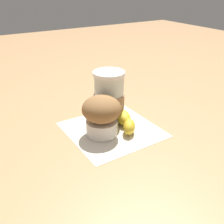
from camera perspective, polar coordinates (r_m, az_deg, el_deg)
The scene contains 5 objects.
ground_plane at distance 0.69m, azimuth 0.00°, elevation -3.88°, with size 3.00×3.00×0.00m, color #A87C51.
paper_napkin at distance 0.69m, azimuth 0.00°, elevation -3.83°, with size 0.22×0.22×0.00m, color beige.
coffee_cup at distance 0.71m, azimuth -0.66°, elevation 3.20°, with size 0.08×0.08×0.14m.
muffin at distance 0.64m, azimuth -2.27°, elevation -0.51°, with size 0.10×0.10×0.10m.
banana at distance 0.72m, azimuth 0.62°, elevation -0.60°, with size 0.21×0.08×0.04m.
Camera 1 is at (0.50, -0.31, 0.35)m, focal length 42.00 mm.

